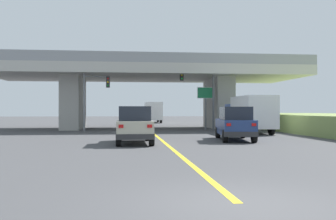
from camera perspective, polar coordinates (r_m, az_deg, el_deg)
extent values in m
plane|color=#424244|center=(38.06, -3.10, -2.79)|extent=(160.00, 160.00, 0.00)
cube|color=#B7B5AD|center=(38.19, -3.10, 5.46)|extent=(29.97, 10.92, 0.91)
cube|color=#A8A69F|center=(38.29, -13.96, 1.00)|extent=(1.73, 6.55, 5.03)
cube|color=#A8A69F|center=(39.11, 7.53, 0.97)|extent=(1.73, 6.55, 5.03)
cube|color=gray|center=(33.03, -2.57, 7.91)|extent=(29.97, 0.20, 0.90)
cube|color=gray|center=(43.56, -3.50, 5.97)|extent=(29.97, 0.20, 0.90)
cube|color=yellow|center=(21.20, -0.48, -4.94)|extent=(0.20, 27.71, 0.01)
cube|color=#B7B29E|center=(21.05, -5.07, -2.78)|extent=(1.87, 4.59, 0.90)
cube|color=#1E232D|center=(20.68, -5.05, -0.52)|extent=(1.64, 2.52, 0.76)
cube|color=#2D2D30|center=(18.83, -4.91, -4.04)|extent=(1.90, 0.20, 0.28)
cube|color=red|center=(18.72, -7.05, -2.44)|extent=(0.24, 0.06, 0.16)
cube|color=red|center=(18.76, -2.76, -2.43)|extent=(0.24, 0.06, 0.16)
cylinder|color=black|center=(22.81, -7.27, -3.70)|extent=(0.26, 0.72, 0.72)
cylinder|color=black|center=(22.85, -3.07, -3.69)|extent=(0.26, 0.72, 0.72)
cylinder|color=black|center=(19.33, -7.43, -4.35)|extent=(0.26, 0.72, 0.72)
cylinder|color=black|center=(19.38, -2.48, -4.34)|extent=(0.26, 0.72, 0.72)
cube|color=navy|center=(23.48, 9.93, -2.50)|extent=(2.42, 4.93, 0.90)
cube|color=#1E232D|center=(23.11, 10.06, -0.48)|extent=(1.93, 2.79, 0.76)
cube|color=#2D2D30|center=(21.21, 10.89, -3.59)|extent=(1.87, 0.44, 0.28)
cube|color=red|center=(21.01, 9.09, -2.18)|extent=(0.25, 0.09, 0.16)
cube|color=red|center=(21.25, 12.74, -2.16)|extent=(0.25, 0.09, 0.16)
cylinder|color=black|center=(25.19, 7.46, -3.36)|extent=(0.35, 0.75, 0.72)
cylinder|color=black|center=(25.43, 11.10, -3.32)|extent=(0.35, 0.75, 0.72)
cylinder|color=black|center=(21.60, 8.54, -3.90)|extent=(0.35, 0.75, 0.72)
cylinder|color=black|center=(21.86, 12.77, -3.85)|extent=(0.35, 0.75, 0.72)
cube|color=navy|center=(33.41, 10.77, -0.76)|extent=(2.20, 2.00, 1.90)
cube|color=white|center=(30.21, 12.64, -0.31)|extent=(2.31, 4.71, 2.46)
cube|color=#195999|center=(30.22, 12.64, -1.47)|extent=(2.33, 4.62, 0.24)
cylinder|color=black|center=(33.15, 9.11, -2.41)|extent=(0.30, 0.90, 0.90)
cylinder|color=black|center=(33.74, 12.39, -2.37)|extent=(0.30, 0.90, 0.90)
cylinder|color=black|center=(28.81, 11.53, -2.76)|extent=(0.30, 0.90, 0.90)
cylinder|color=black|center=(29.49, 15.23, -2.70)|extent=(0.30, 0.90, 0.90)
cube|color=slate|center=(49.11, -4.79, -1.23)|extent=(1.96, 4.60, 0.90)
cube|color=#1E232D|center=(48.76, -4.78, -0.27)|extent=(1.73, 2.53, 0.76)
cube|color=#2D2D30|center=(46.87, -4.71, -1.67)|extent=(2.00, 0.20, 0.28)
cube|color=red|center=(46.78, -5.61, -1.02)|extent=(0.24, 0.06, 0.16)
cube|color=red|center=(46.82, -3.81, -1.02)|extent=(0.24, 0.06, 0.16)
cylinder|color=black|center=(50.85, -5.84, -1.70)|extent=(0.26, 0.72, 0.72)
cylinder|color=black|center=(50.90, -3.85, -1.70)|extent=(0.26, 0.72, 0.72)
cylinder|color=black|center=(47.36, -5.79, -1.82)|extent=(0.26, 0.72, 0.72)
cylinder|color=black|center=(47.41, -3.66, -1.82)|extent=(0.26, 0.72, 0.72)
cylinder|color=#56595E|center=(34.65, 6.80, 2.07)|extent=(0.18, 0.18, 6.19)
cylinder|color=#56595E|center=(34.52, 4.44, 5.96)|extent=(2.90, 0.12, 0.12)
cube|color=black|center=(34.23, 2.05, 5.21)|extent=(0.32, 0.26, 0.96)
sphere|color=red|center=(34.11, 2.09, 5.73)|extent=(0.16, 0.16, 0.16)
sphere|color=gold|center=(34.08, 2.09, 5.23)|extent=(0.16, 0.16, 0.16)
sphere|color=green|center=(34.06, 2.09, 4.73)|extent=(0.16, 0.16, 0.16)
cylinder|color=slate|center=(33.71, -12.42, 1.44)|extent=(0.18, 0.18, 5.38)
cylinder|color=slate|center=(33.74, -10.70, 4.96)|extent=(2.03, 0.12, 0.12)
cube|color=#232326|center=(33.64, -8.98, 4.15)|extent=(0.32, 0.26, 0.96)
sphere|color=red|center=(33.51, -8.99, 4.68)|extent=(0.16, 0.16, 0.16)
sphere|color=gold|center=(33.49, -8.99, 4.17)|extent=(0.16, 0.16, 0.16)
sphere|color=green|center=(33.47, -8.99, 3.66)|extent=(0.16, 0.16, 0.16)
cylinder|color=#56595E|center=(35.33, 5.67, 0.34)|extent=(0.14, 0.14, 4.12)
cube|color=#197242|center=(35.31, 5.69, 2.58)|extent=(1.52, 0.08, 0.95)
cube|color=white|center=(35.31, 5.69, 2.58)|extent=(1.60, 0.04, 1.03)
cube|color=silver|center=(59.67, -2.48, -0.46)|extent=(2.20, 2.00, 1.90)
cube|color=white|center=(55.88, -2.22, -0.16)|extent=(2.31, 5.58, 2.54)
cube|color=#197F4C|center=(55.89, -2.22, -0.81)|extent=(2.33, 5.47, 0.24)
cylinder|color=black|center=(59.62, -3.44, -1.37)|extent=(0.30, 0.90, 0.90)
cylinder|color=black|center=(59.76, -1.52, -1.37)|extent=(0.30, 0.90, 0.90)
cylinder|color=black|center=(54.44, -3.16, -1.50)|extent=(0.30, 0.90, 0.90)
cylinder|color=black|center=(54.59, -1.06, -1.49)|extent=(0.30, 0.90, 0.90)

